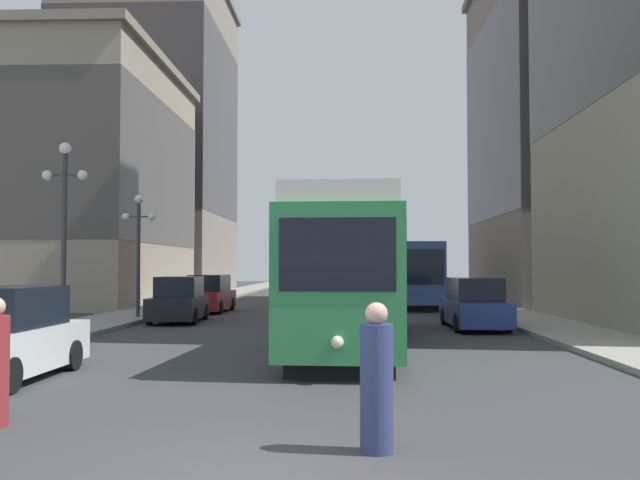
% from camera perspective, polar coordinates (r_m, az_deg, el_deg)
% --- Properties ---
extents(ground_plane, '(200.00, 200.00, 0.00)m').
position_cam_1_polar(ground_plane, '(7.71, -6.07, -18.84)').
color(ground_plane, '#38383A').
extents(sidewalk_left, '(2.86, 120.00, 0.15)m').
position_cam_1_polar(sidewalk_left, '(48.29, -9.15, -4.74)').
color(sidewalk_left, gray).
rests_on(sidewalk_left, ground).
extents(sidewalk_right, '(2.86, 120.00, 0.15)m').
position_cam_1_polar(sidewalk_right, '(47.92, 10.94, -4.74)').
color(sidewalk_right, gray).
rests_on(sidewalk_right, ground).
extents(streetcar, '(3.26, 14.09, 3.89)m').
position_cam_1_polar(streetcar, '(19.95, 2.62, -2.54)').
color(streetcar, black).
rests_on(streetcar, ground).
extents(transit_bus, '(2.91, 11.33, 3.45)m').
position_cam_1_polar(transit_bus, '(39.14, 7.13, -2.60)').
color(transit_bus, black).
rests_on(transit_bus, ground).
extents(parked_car_left_near, '(1.97, 4.92, 1.82)m').
position_cam_1_polar(parked_car_left_near, '(34.35, -9.12, -4.48)').
color(parked_car_left_near, black).
rests_on(parked_car_left_near, ground).
extents(parked_car_left_mid, '(1.90, 4.47, 1.82)m').
position_cam_1_polar(parked_car_left_mid, '(14.93, -24.67, -7.27)').
color(parked_car_left_mid, black).
rests_on(parked_car_left_mid, ground).
extents(parked_car_right_far, '(1.91, 4.99, 1.82)m').
position_cam_1_polar(parked_car_right_far, '(25.40, 12.59, -5.25)').
color(parked_car_right_far, black).
rests_on(parked_car_right_far, ground).
extents(parked_car_left_far, '(2.05, 4.49, 1.82)m').
position_cam_1_polar(parked_car_left_far, '(28.38, -11.54, -4.94)').
color(parked_car_left_far, black).
rests_on(parked_car_left_far, ground).
extents(pedestrian_crossing_far, '(0.40, 0.40, 1.78)m').
position_cam_1_polar(pedestrian_crossing_far, '(8.45, 4.69, -11.60)').
color(pedestrian_crossing_far, navy).
rests_on(pedestrian_crossing_far, ground).
extents(lamp_post_left_near, '(1.41, 0.36, 5.86)m').
position_cam_1_polar(lamp_post_left_near, '(22.50, -20.32, 2.41)').
color(lamp_post_left_near, '#333338').
rests_on(lamp_post_left_near, sidewalk_left).
extents(lamp_post_left_far, '(1.41, 0.36, 5.05)m').
position_cam_1_polar(lamp_post_left_far, '(29.60, -14.72, 0.33)').
color(lamp_post_left_far, '#333338').
rests_on(lamp_post_left_far, sidewalk_left).
extents(building_left_corner, '(13.23, 17.25, 27.05)m').
position_cam_1_polar(building_left_corner, '(63.61, -13.71, 8.46)').
color(building_left_corner, slate).
rests_on(building_left_corner, ground).
extents(building_left_midblock, '(12.04, 17.04, 14.62)m').
position_cam_1_polar(building_left_midblock, '(44.35, -19.89, 4.74)').
color(building_left_midblock, gray).
rests_on(building_left_midblock, ground).
extents(building_right_midblock, '(16.11, 15.50, 21.07)m').
position_cam_1_polar(building_right_midblock, '(46.02, 23.38, 8.76)').
color(building_right_midblock, slate).
rests_on(building_right_midblock, ground).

